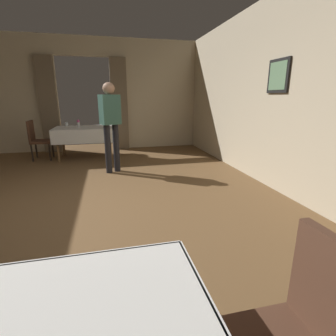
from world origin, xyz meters
TOP-DOWN VIEW (x-y plane):
  - ground at (0.00, 0.00)m, footprint 10.08×10.08m
  - wall_right at (3.20, -0.00)m, footprint 0.16×8.40m
  - wall_back at (0.00, 4.18)m, footprint 6.40×0.27m
  - dining_table_mid at (0.01, 3.13)m, footprint 1.40×1.02m
  - chair_mid_left at (-1.08, 3.14)m, footprint 0.44×0.44m
  - flower_vase_mid at (-0.13, 3.18)m, footprint 0.07×0.07m
  - glass_mid_b at (-0.45, 3.49)m, footprint 0.08×0.08m
  - person_waiter_by_doorway at (0.62, 1.66)m, footprint 0.42×0.35m

SIDE VIEW (x-z plane):
  - ground at x=0.00m, z-range 0.00..0.00m
  - chair_mid_left at x=-1.08m, z-range 0.05..0.98m
  - dining_table_mid at x=0.01m, z-range 0.28..1.03m
  - glass_mid_b at x=-0.45m, z-range 0.75..0.85m
  - flower_vase_mid at x=-0.13m, z-range 0.76..0.94m
  - person_waiter_by_doorway at x=0.62m, z-range 0.16..1.88m
  - wall_right at x=3.20m, z-range 0.00..3.00m
  - wall_back at x=0.00m, z-range 0.01..3.01m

